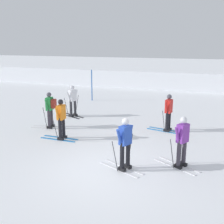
{
  "coord_description": "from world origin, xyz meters",
  "views": [
    {
      "loc": [
        2.71,
        -7.56,
        3.98
      ],
      "look_at": [
        -1.09,
        3.71,
        0.9
      ],
      "focal_mm": 43.91,
      "sensor_mm": 36.0,
      "label": 1
    }
  ],
  "objects_px": {
    "skier_red": "(168,112)",
    "skier_green": "(50,108)",
    "skier_white": "(73,100)",
    "skier_purple": "(182,141)",
    "trail_marker_pole": "(92,85)",
    "skier_orange": "(61,118)",
    "skier_blue": "(125,143)"
  },
  "relations": [
    {
      "from": "skier_red",
      "to": "skier_green",
      "type": "bearing_deg",
      "value": -166.43
    },
    {
      "from": "skier_white",
      "to": "skier_purple",
      "type": "xyz_separation_m",
      "value": [
        6.12,
        -4.51,
        -0.0
      ]
    },
    {
      "from": "skier_green",
      "to": "trail_marker_pole",
      "type": "height_order",
      "value": "trail_marker_pole"
    },
    {
      "from": "skier_orange",
      "to": "skier_red",
      "type": "height_order",
      "value": "same"
    },
    {
      "from": "skier_orange",
      "to": "skier_purple",
      "type": "bearing_deg",
      "value": -12.6
    },
    {
      "from": "skier_blue",
      "to": "skier_purple",
      "type": "height_order",
      "value": "same"
    },
    {
      "from": "skier_blue",
      "to": "skier_white",
      "type": "height_order",
      "value": "same"
    },
    {
      "from": "skier_white",
      "to": "skier_purple",
      "type": "height_order",
      "value": "same"
    },
    {
      "from": "skier_blue",
      "to": "skier_green",
      "type": "relative_size",
      "value": 1.0
    },
    {
      "from": "skier_orange",
      "to": "trail_marker_pole",
      "type": "distance_m",
      "value": 7.81
    },
    {
      "from": "skier_orange",
      "to": "skier_red",
      "type": "relative_size",
      "value": 1.0
    },
    {
      "from": "skier_blue",
      "to": "skier_green",
      "type": "xyz_separation_m",
      "value": [
        -4.51,
        3.08,
        0.04
      ]
    },
    {
      "from": "skier_white",
      "to": "trail_marker_pole",
      "type": "bearing_deg",
      "value": 98.57
    },
    {
      "from": "skier_red",
      "to": "trail_marker_pole",
      "type": "bearing_deg",
      "value": 138.91
    },
    {
      "from": "skier_white",
      "to": "skier_green",
      "type": "bearing_deg",
      "value": -91.61
    },
    {
      "from": "skier_purple",
      "to": "trail_marker_pole",
      "type": "relative_size",
      "value": 0.81
    },
    {
      "from": "skier_blue",
      "to": "skier_orange",
      "type": "bearing_deg",
      "value": 150.33
    },
    {
      "from": "skier_red",
      "to": "skier_blue",
      "type": "bearing_deg",
      "value": -100.1
    },
    {
      "from": "skier_blue",
      "to": "skier_red",
      "type": "height_order",
      "value": "same"
    },
    {
      "from": "skier_green",
      "to": "trail_marker_pole",
      "type": "relative_size",
      "value": 0.81
    },
    {
      "from": "skier_blue",
      "to": "skier_purple",
      "type": "distance_m",
      "value": 1.83
    },
    {
      "from": "skier_blue",
      "to": "skier_red",
      "type": "relative_size",
      "value": 1.0
    },
    {
      "from": "skier_white",
      "to": "skier_green",
      "type": "distance_m",
      "value": 2.19
    },
    {
      "from": "skier_green",
      "to": "skier_blue",
      "type": "bearing_deg",
      "value": -34.32
    },
    {
      "from": "trail_marker_pole",
      "to": "skier_purple",
      "type": "bearing_deg",
      "value": -52.2
    },
    {
      "from": "skier_blue",
      "to": "skier_white",
      "type": "distance_m",
      "value": 6.89
    },
    {
      "from": "skier_white",
      "to": "skier_red",
      "type": "distance_m",
      "value": 5.3
    },
    {
      "from": "skier_green",
      "to": "trail_marker_pole",
      "type": "xyz_separation_m",
      "value": [
        -0.57,
        6.38,
        0.1
      ]
    },
    {
      "from": "skier_orange",
      "to": "skier_white",
      "type": "distance_m",
      "value": 3.61
    },
    {
      "from": "skier_orange",
      "to": "skier_white",
      "type": "bearing_deg",
      "value": 109.14
    },
    {
      "from": "skier_orange",
      "to": "skier_red",
      "type": "xyz_separation_m",
      "value": [
        4.04,
        2.49,
        0.0
      ]
    },
    {
      "from": "skier_purple",
      "to": "skier_orange",
      "type": "bearing_deg",
      "value": 167.4
    }
  ]
}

